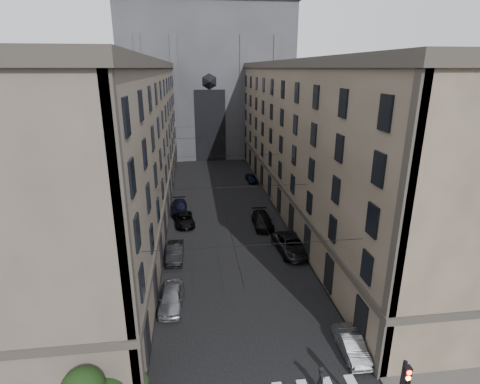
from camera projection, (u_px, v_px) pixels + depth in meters
name	position (u px, v px, depth m)	size (l,w,h in m)	color
sidewalk_left	(143.00, 212.00, 48.75)	(7.00, 80.00, 0.15)	#383533
sidewalk_right	(299.00, 205.00, 51.29)	(7.00, 80.00, 0.15)	#383533
building_left	(112.00, 142.00, 45.48)	(13.60, 60.60, 18.85)	#51483E
building_right	(324.00, 137.00, 48.73)	(13.60, 60.60, 18.85)	brown
gothic_tower	(206.00, 69.00, 81.11)	(35.00, 23.00, 58.00)	#2D2D33
tram_wires	(222.00, 157.00, 47.42)	(14.00, 60.00, 0.43)	black
car_left_near	(172.00, 298.00, 29.37)	(1.85, 4.59, 1.57)	gray
car_left_midnear	(175.00, 252.00, 36.72)	(1.57, 4.50, 1.48)	black
car_left_midfar	(184.00, 220.00, 44.86)	(2.17, 4.72, 1.31)	black
car_left_far	(179.00, 207.00, 48.62)	(2.00, 4.93, 1.43)	black
car_right_near	(351.00, 345.00, 24.55)	(1.38, 3.95, 1.30)	gray
car_right_midnear	(291.00, 245.00, 38.06)	(2.72, 5.90, 1.64)	black
car_right_midfar	(262.00, 220.00, 44.35)	(2.15, 5.28, 1.53)	black
car_right_far	(251.00, 178.00, 61.75)	(1.53, 3.80, 1.29)	black
pedestrian	(321.00, 380.00, 21.48)	(0.68, 0.44, 1.85)	black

